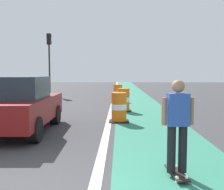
{
  "coord_description": "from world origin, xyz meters",
  "views": [
    {
      "loc": [
        1.28,
        -3.34,
        1.8
      ],
      "look_at": [
        1.05,
        5.21,
        1.1
      ],
      "focal_mm": 42.74,
      "sensor_mm": 36.0,
      "label": 1
    }
  ],
  "objects": [
    {
      "name": "traffic_light_corner",
      "position": [
        -4.59,
        19.05,
        3.5
      ],
      "size": [
        0.41,
        0.32,
        5.1
      ],
      "color": "#2D2D2D",
      "rests_on": "ground"
    },
    {
      "name": "traffic_barrel_mid",
      "position": [
        1.49,
        9.21,
        0.53
      ],
      "size": [
        0.73,
        0.73,
        1.09
      ],
      "color": "orange",
      "rests_on": "ground"
    },
    {
      "name": "pedestrian_crossing",
      "position": [
        -4.79,
        12.54,
        0.86
      ],
      "size": [
        0.34,
        0.2,
        1.61
      ],
      "color": "#33333D",
      "rests_on": "ground"
    },
    {
      "name": "traffic_barrel_back",
      "position": [
        1.19,
        13.54,
        0.53
      ],
      "size": [
        0.73,
        0.73,
        1.09
      ],
      "color": "orange",
      "rests_on": "ground"
    },
    {
      "name": "pedestrian_waiting",
      "position": [
        -3.92,
        8.09,
        0.86
      ],
      "size": [
        0.34,
        0.2,
        1.61
      ],
      "color": "#33333D",
      "rests_on": "ground"
    },
    {
      "name": "traffic_barrel_front",
      "position": [
        1.27,
        6.44,
        0.53
      ],
      "size": [
        0.73,
        0.73,
        1.09
      ],
      "color": "orange",
      "rests_on": "ground"
    },
    {
      "name": "skateboarder_on_lane",
      "position": [
        2.29,
        1.21,
        0.91
      ],
      "size": [
        0.57,
        0.82,
        1.69
      ],
      "color": "black",
      "rests_on": "ground"
    },
    {
      "name": "parked_sedan_nearest",
      "position": [
        -1.76,
        4.6,
        0.83
      ],
      "size": [
        2.02,
        4.15,
        1.7
      ],
      "color": "maroon",
      "rests_on": "ground"
    },
    {
      "name": "lane_divider_stripe",
      "position": [
        0.9,
        12.0,
        0.01
      ],
      "size": [
        0.2,
        80.0,
        0.01
      ],
      "primitive_type": "cube",
      "color": "silver",
      "rests_on": "ground"
    },
    {
      "name": "bike_lane_strip",
      "position": [
        2.4,
        12.0,
        0.0
      ],
      "size": [
        2.5,
        80.0,
        0.01
      ],
      "primitive_type": "cube",
      "color": "#2D755B",
      "rests_on": "ground"
    }
  ]
}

